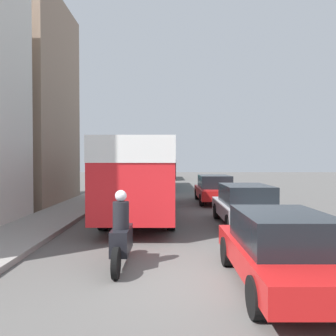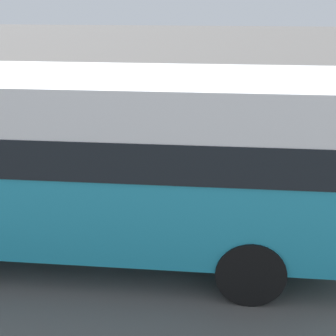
# 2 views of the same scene
# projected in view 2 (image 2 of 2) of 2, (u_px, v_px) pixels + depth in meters

# --- Properties ---
(bus_following) EXTENTS (2.51, 9.48, 3.07)m
(bus_following) POSITION_uv_depth(u_px,v_px,m) (66.00, 142.00, 7.44)
(bus_following) COLOR teal
(bus_following) RESTS_ON ground_plane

